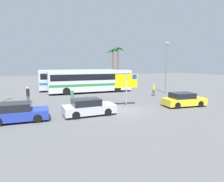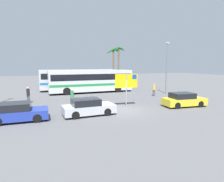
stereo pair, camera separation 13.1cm
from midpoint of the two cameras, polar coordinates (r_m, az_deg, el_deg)
name	(u,v)px [view 1 (the left image)]	position (r m, az deg, el deg)	size (l,w,h in m)	color
ground	(121,110)	(17.11, 2.32, -5.62)	(120.00, 120.00, 0.00)	#565659
bus_front_coach	(91,80)	(27.63, -6.39, 3.22)	(11.69, 2.50, 3.17)	silver
bus_rear_coach	(78,79)	(30.86, -10.08, 3.62)	(11.69, 2.50, 3.17)	silver
ferry_sign	(127,82)	(18.31, 4.23, 2.63)	(2.19, 0.29, 3.20)	gray
car_blue	(18,112)	(15.18, -26.15, -5.71)	(3.96, 1.93, 1.32)	#23389E
car_yellow	(184,100)	(19.67, 20.18, -2.45)	(4.15, 2.06, 1.32)	yellow
car_silver	(88,107)	(15.43, -7.22, -4.74)	(4.11, 1.95, 1.32)	#B7BABF
pedestrian_by_bus	(154,89)	(25.03, 12.05, 0.67)	(0.32, 0.32, 1.60)	#4C4C51
pedestrian_near_sign	(72,96)	(18.73, -11.85, -1.54)	(0.32, 0.32, 1.67)	#1E2347
pedestrian_crossing_lot	(28,94)	(21.55, -23.73, -0.75)	(0.32, 0.32, 1.72)	#4C4C51
lamp_post_right_side	(166,66)	(27.42, 15.58, 7.16)	(0.56, 0.20, 6.94)	slate
palm_tree_seaside	(113,56)	(39.91, 0.12, 10.40)	(3.30, 3.48, 7.29)	brown
palm_tree_inland	(118,55)	(39.25, 1.67, 10.62)	(2.93, 3.04, 7.56)	brown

